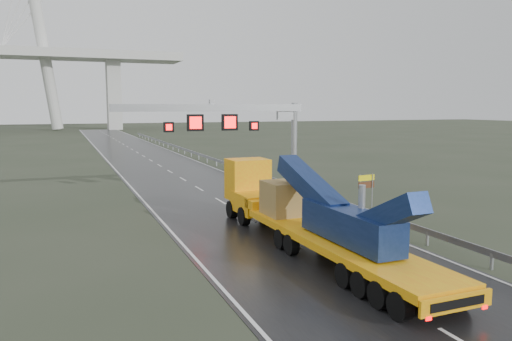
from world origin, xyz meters
name	(u,v)px	position (x,y,z in m)	size (l,w,h in m)	color
ground	(330,265)	(0.00, 0.00, 0.00)	(400.00, 400.00, 0.00)	#2D3525
road	(159,166)	(0.00, 40.00, 0.01)	(11.00, 200.00, 0.02)	black
guardrail	(236,167)	(6.10, 30.00, 0.70)	(0.20, 140.00, 1.40)	gray
sign_gantry	(238,123)	(2.10, 17.99, 5.61)	(14.90, 1.20, 7.42)	beige
heavy_haul_truck	(296,209)	(0.28, 4.01, 1.70)	(3.09, 18.75, 4.39)	yellow
exit_sign_pair	(366,184)	(8.50, 10.00, 1.63)	(1.36, 0.24, 2.34)	#9EA1A7
striped_barrier	(310,188)	(7.43, 16.14, 0.52)	(0.62, 0.33, 1.05)	red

